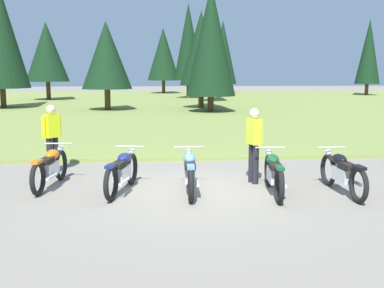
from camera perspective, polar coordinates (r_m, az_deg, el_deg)
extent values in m
plane|color=gray|center=(9.83, 0.28, -5.73)|extent=(140.00, 140.00, 0.00)
cube|color=olive|center=(34.85, -3.26, 4.82)|extent=(80.00, 44.00, 0.10)
cylinder|color=#47331E|center=(27.86, 2.27, 4.81)|extent=(0.36, 0.36, 1.05)
cone|color=black|center=(27.85, 2.32, 12.49)|extent=(2.90, 2.90, 6.42)
cylinder|color=#47331E|center=(33.18, -21.95, 5.12)|extent=(0.36, 0.36, 1.40)
cylinder|color=#47331E|center=(41.61, -17.04, 6.15)|extent=(0.36, 0.36, 1.63)
cone|color=black|center=(41.60, -17.24, 10.65)|extent=(3.57, 3.57, 4.90)
cylinder|color=#47331E|center=(52.03, -3.47, 6.91)|extent=(0.36, 0.36, 1.51)
cone|color=black|center=(52.04, -3.51, 10.83)|extent=(3.49, 3.49, 5.61)
cylinder|color=#47331E|center=(29.60, -10.21, 5.26)|extent=(0.36, 0.36, 1.41)
cone|color=black|center=(29.57, -10.36, 10.58)|extent=(3.06, 3.06, 4.08)
cylinder|color=#47331E|center=(53.30, 3.72, 6.72)|extent=(0.36, 0.36, 1.09)
cone|color=black|center=(53.31, 3.76, 11.05)|extent=(3.09, 3.09, 6.95)
cylinder|color=#47331E|center=(30.88, 1.10, 5.70)|extent=(0.36, 0.36, 1.59)
cone|color=black|center=(30.87, 1.12, 11.57)|extent=(2.78, 2.78, 4.73)
cylinder|color=#47331E|center=(50.93, 20.43, 6.17)|extent=(0.36, 0.36, 1.23)
cone|color=black|center=(50.93, 20.66, 10.47)|extent=(2.44, 2.44, 6.42)
cylinder|color=#47331E|center=(38.00, 2.45, 6.30)|extent=(0.36, 0.36, 1.62)
cone|color=black|center=(38.08, 2.50, 13.14)|extent=(2.30, 2.30, 7.46)
cylinder|color=#47331E|center=(42.42, -0.43, 6.61)|extent=(0.36, 0.36, 1.69)
cone|color=black|center=(42.46, -0.44, 12.30)|extent=(2.60, 2.60, 6.74)
torus|color=black|center=(11.17, -15.65, -2.45)|extent=(0.19, 0.71, 0.70)
torus|color=black|center=(9.88, -18.22, -4.01)|extent=(0.19, 0.71, 0.70)
cube|color=silver|center=(10.51, -16.87, -2.92)|extent=(0.28, 0.66, 0.28)
ellipsoid|color=orange|center=(10.63, -16.61, -1.25)|extent=(0.32, 0.51, 0.22)
cube|color=black|center=(10.27, -17.34, -1.96)|extent=(0.28, 0.50, 0.10)
cube|color=orange|center=(9.81, -18.32, -2.08)|extent=(0.18, 0.34, 0.06)
cylinder|color=silver|center=(10.99, -15.92, 0.06)|extent=(0.62, 0.11, 0.03)
sphere|color=silver|center=(11.12, -15.70, -0.51)|extent=(0.14, 0.14, 0.14)
cylinder|color=silver|center=(10.21, -16.67, -3.83)|extent=(0.14, 0.55, 0.07)
torus|color=black|center=(10.42, -7.35, -2.98)|extent=(0.26, 0.70, 0.70)
torus|color=black|center=(9.12, -9.80, -4.74)|extent=(0.26, 0.70, 0.70)
cube|color=silver|center=(9.76, -8.50, -3.52)|extent=(0.34, 0.67, 0.28)
ellipsoid|color=navy|center=(9.87, -8.23, -1.71)|extent=(0.36, 0.53, 0.22)
cube|color=black|center=(9.51, -8.92, -2.50)|extent=(0.33, 0.52, 0.10)
cube|color=navy|center=(9.05, -9.86, -2.65)|extent=(0.21, 0.34, 0.06)
cylinder|color=silver|center=(10.24, -7.56, -0.30)|extent=(0.61, 0.18, 0.03)
sphere|color=silver|center=(10.37, -7.36, -0.91)|extent=(0.14, 0.14, 0.14)
cylinder|color=silver|center=(9.46, -8.22, -4.53)|extent=(0.20, 0.55, 0.07)
torus|color=black|center=(10.27, -0.41, -3.09)|extent=(0.13, 0.70, 0.70)
torus|color=black|center=(8.91, -0.15, -4.94)|extent=(0.13, 0.70, 0.70)
cube|color=silver|center=(9.58, -0.29, -3.66)|extent=(0.23, 0.65, 0.28)
ellipsoid|color=#598CC6|center=(9.70, -0.32, -1.81)|extent=(0.28, 0.49, 0.22)
cube|color=black|center=(9.32, -0.25, -2.63)|extent=(0.24, 0.49, 0.10)
cube|color=#598CC6|center=(8.83, -0.15, -2.80)|extent=(0.15, 0.33, 0.06)
cylinder|color=silver|center=(10.08, -0.40, -0.37)|extent=(0.62, 0.06, 0.03)
sphere|color=silver|center=(10.22, -0.41, -0.98)|extent=(0.14, 0.14, 0.14)
cylinder|color=silver|center=(9.31, 0.63, -4.65)|extent=(0.09, 0.55, 0.07)
torus|color=black|center=(10.33, 9.29, -3.14)|extent=(0.17, 0.71, 0.70)
torus|color=black|center=(8.98, 10.56, -4.99)|extent=(0.17, 0.71, 0.70)
cube|color=silver|center=(9.64, 9.89, -3.71)|extent=(0.26, 0.66, 0.28)
ellipsoid|color=#144C23|center=(9.76, 9.77, -1.88)|extent=(0.31, 0.50, 0.22)
cube|color=black|center=(9.38, 10.13, -2.69)|extent=(0.27, 0.50, 0.10)
cube|color=#144C23|center=(8.90, 10.63, -2.86)|extent=(0.17, 0.33, 0.06)
cylinder|color=silver|center=(10.14, 9.44, -0.44)|extent=(0.62, 0.09, 0.03)
sphere|color=silver|center=(10.27, 9.32, -1.04)|extent=(0.14, 0.14, 0.14)
cylinder|color=silver|center=(9.40, 11.00, -4.69)|extent=(0.12, 0.55, 0.07)
torus|color=black|center=(10.64, 16.21, -3.03)|extent=(0.13, 0.70, 0.70)
torus|color=black|center=(9.40, 19.58, -4.73)|extent=(0.13, 0.70, 0.70)
cube|color=silver|center=(10.00, 17.80, -3.55)|extent=(0.23, 0.65, 0.28)
ellipsoid|color=black|center=(10.11, 17.45, -1.78)|extent=(0.28, 0.49, 0.22)
cube|color=black|center=(9.77, 18.40, -2.55)|extent=(0.24, 0.49, 0.10)
cube|color=black|center=(9.33, 19.69, -2.70)|extent=(0.15, 0.33, 0.06)
cylinder|color=silver|center=(10.46, 16.55, -0.40)|extent=(0.62, 0.06, 0.03)
sphere|color=silver|center=(10.59, 16.26, -0.99)|extent=(0.14, 0.14, 0.14)
cylinder|color=silver|center=(9.82, 19.25, -4.44)|extent=(0.09, 0.55, 0.07)
cylinder|color=black|center=(10.61, 7.25, -2.28)|extent=(0.14, 0.14, 0.88)
cylinder|color=black|center=(10.45, 7.73, -2.46)|extent=(0.14, 0.14, 0.88)
cube|color=#C6E52D|center=(10.41, 7.57, 1.52)|extent=(0.32, 0.41, 0.56)
sphere|color=beige|center=(10.37, 7.61, 3.71)|extent=(0.22, 0.22, 0.22)
cylinder|color=#C6E52D|center=(10.62, 6.96, 1.56)|extent=(0.09, 0.09, 0.52)
cylinder|color=#C6E52D|center=(10.22, 8.19, 1.26)|extent=(0.09, 0.09, 0.52)
cylinder|color=black|center=(11.92, -16.90, -1.37)|extent=(0.14, 0.14, 0.88)
cylinder|color=black|center=(12.03, -16.21, -1.25)|extent=(0.14, 0.14, 0.88)
cube|color=#D8EA19|center=(11.87, -16.71, 2.11)|extent=(0.40, 0.42, 0.56)
sphere|color=beige|center=(11.84, -16.79, 4.04)|extent=(0.22, 0.22, 0.22)
cylinder|color=#D8EA19|center=(11.74, -17.59, 1.90)|extent=(0.09, 0.09, 0.52)
cylinder|color=#D8EA19|center=(12.01, -15.83, 2.13)|extent=(0.09, 0.09, 0.52)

